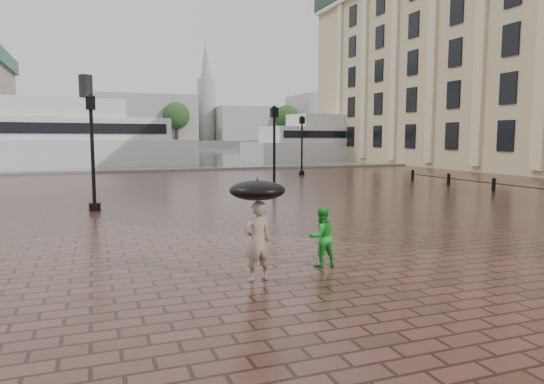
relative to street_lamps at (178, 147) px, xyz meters
The scene contains 12 objects.
ground 17.72m from the street_lamps, 85.10° to the right, with size 300.00×300.00×0.00m, color #362018.
harbour_water 74.55m from the street_lamps, 88.85° to the left, with size 240.00×240.00×0.00m, color #444C52.
quay_edge 14.76m from the street_lamps, 84.09° to the left, with size 80.00×0.60×0.30m, color slate.
far_shore 142.51m from the street_lamps, 89.40° to the left, with size 300.00×60.00×2.00m, color #4C4C47.
distant_skyline 141.67m from the street_lamps, 69.46° to the left, with size 102.50×22.00×33.00m.
far_trees 120.72m from the street_lamps, 89.29° to the left, with size 188.00×8.00×13.50m.
street_lamps is the anchor object (origin of this frame).
adult_pedestrian 18.69m from the street_lamps, 94.62° to the right, with size 0.58×0.38×1.60m, color gray.
child_pedestrian 18.09m from the street_lamps, 89.46° to the right, with size 0.64×0.50×1.32m, color green.
ferry_near 25.18m from the street_lamps, 108.81° to the left, with size 28.05×10.47×8.98m.
ferry_far 38.28m from the street_lamps, 49.60° to the left, with size 24.66×10.18×7.87m.
umbrella 18.63m from the street_lamps, 94.62° to the right, with size 1.10×1.10×1.12m.
Camera 1 is at (-5.99, -9.99, 2.83)m, focal length 32.00 mm.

